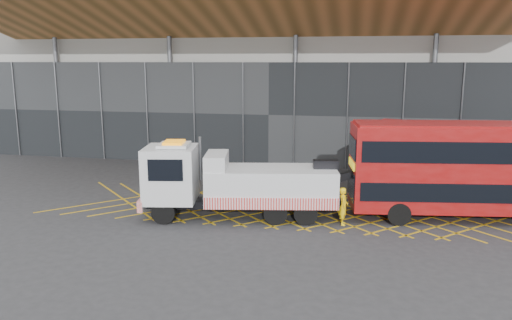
% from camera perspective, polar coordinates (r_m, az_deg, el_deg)
% --- Properties ---
extents(ground_plane, '(120.00, 120.00, 0.00)m').
position_cam_1_polar(ground_plane, '(29.13, -6.41, -4.97)').
color(ground_plane, '#2A2A2D').
extents(road_markings, '(27.96, 7.16, 0.01)m').
position_cam_1_polar(road_markings, '(27.97, 4.64, -5.62)').
color(road_markings, gold).
rests_on(road_markings, ground_plane).
extents(construction_building, '(55.00, 23.97, 18.00)m').
position_cam_1_polar(construction_building, '(45.49, 2.98, 12.36)').
color(construction_building, '#969691').
rests_on(construction_building, ground_plane).
extents(recovery_truck, '(11.91, 4.52, 4.13)m').
position_cam_1_polar(recovery_truck, '(26.02, -2.66, -2.54)').
color(recovery_truck, black).
rests_on(recovery_truck, ground_plane).
extents(bus_towed, '(12.62, 4.52, 5.03)m').
position_cam_1_polar(bus_towed, '(27.86, 23.58, -0.69)').
color(bus_towed, maroon).
rests_on(bus_towed, ground_plane).
extents(bus_second, '(11.41, 6.80, 4.60)m').
position_cam_1_polar(bus_second, '(29.75, 23.47, -0.44)').
color(bus_second, maroon).
rests_on(bus_second, ground_plane).
extents(worker, '(0.52, 0.73, 1.91)m').
position_cam_1_polar(worker, '(25.49, 9.95, -5.21)').
color(worker, yellow).
rests_on(worker, ground_plane).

